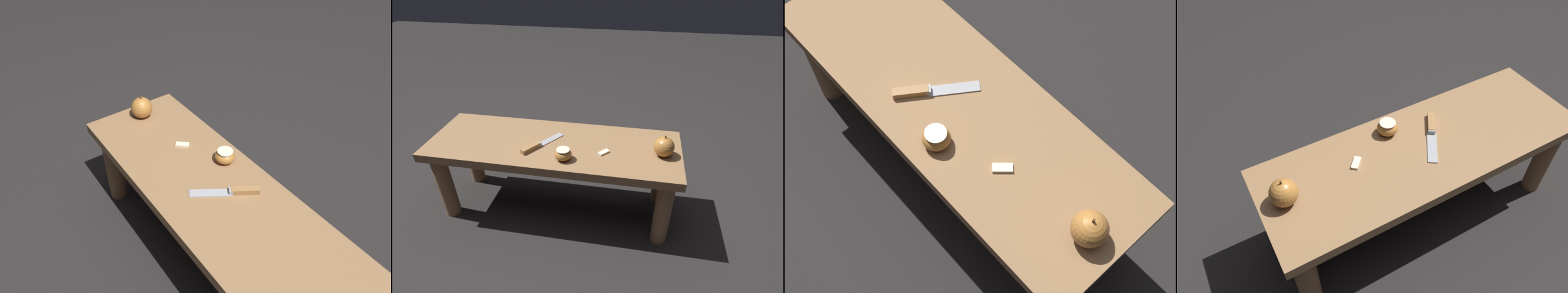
% 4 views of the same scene
% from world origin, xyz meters
% --- Properties ---
extents(ground_plane, '(8.00, 8.00, 0.00)m').
position_xyz_m(ground_plane, '(0.00, 0.00, 0.00)').
color(ground_plane, black).
extents(wooden_bench, '(1.14, 0.39, 0.39)m').
position_xyz_m(wooden_bench, '(0.00, 0.00, 0.32)').
color(wooden_bench, olive).
rests_on(wooden_bench, ground_plane).
extents(knife, '(0.15, 0.21, 0.02)m').
position_xyz_m(knife, '(-0.06, -0.05, 0.40)').
color(knife, '#9EA0A5').
rests_on(knife, wooden_bench).
extents(apple_whole, '(0.09, 0.09, 0.10)m').
position_xyz_m(apple_whole, '(0.49, -0.02, 0.44)').
color(apple_whole, '#B27233').
rests_on(apple_whole, wooden_bench).
extents(apple_cut, '(0.07, 0.07, 0.05)m').
position_xyz_m(apple_cut, '(0.08, -0.12, 0.42)').
color(apple_cut, '#B27233').
rests_on(apple_cut, wooden_bench).
extents(apple_slice_near_knife, '(0.05, 0.05, 0.01)m').
position_xyz_m(apple_slice_near_knife, '(0.24, -0.04, 0.40)').
color(apple_slice_near_knife, beige).
rests_on(apple_slice_near_knife, wooden_bench).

